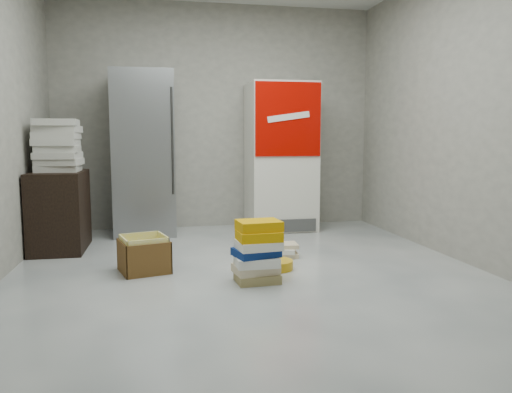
{
  "coord_description": "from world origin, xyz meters",
  "views": [
    {
      "loc": [
        -0.73,
        -3.88,
        1.14
      ],
      "look_at": [
        0.16,
        0.7,
        0.59
      ],
      "focal_mm": 35.0,
      "sensor_mm": 36.0,
      "label": 1
    }
  ],
  "objects": [
    {
      "name": "steel_fridge",
      "position": [
        -0.9,
        2.13,
        0.95
      ],
      "size": [
        0.7,
        0.72,
        1.9
      ],
      "color": "#929499",
      "rests_on": "ground"
    },
    {
      "name": "room_shell",
      "position": [
        0.0,
        0.0,
        1.8
      ],
      "size": [
        4.04,
        5.04,
        2.82
      ],
      "color": "#9F9B8F",
      "rests_on": "ground"
    },
    {
      "name": "phonebook_stack_side",
      "position": [
        0.41,
        0.68,
        0.06
      ],
      "size": [
        0.34,
        0.28,
        0.13
      ],
      "rotation": [
        0.0,
        0.0,
        -0.21
      ],
      "color": "beige",
      "rests_on": "ground"
    },
    {
      "name": "supply_box_stack",
      "position": [
        -1.72,
        1.4,
        1.06
      ],
      "size": [
        0.44,
        0.45,
        0.52
      ],
      "color": "beige",
      "rests_on": "wood_shelf"
    },
    {
      "name": "ground",
      "position": [
        0.0,
        0.0,
        0.0
      ],
      "size": [
        5.0,
        5.0,
        0.0
      ],
      "primitive_type": "plane",
      "color": "silver",
      "rests_on": "ground"
    },
    {
      "name": "phonebook_stack_main",
      "position": [
        0.02,
        -0.1,
        0.25
      ],
      "size": [
        0.4,
        0.34,
        0.49
      ],
      "rotation": [
        0.0,
        0.0,
        0.14
      ],
      "color": "#92824F",
      "rests_on": "ground"
    },
    {
      "name": "coke_cooler",
      "position": [
        0.75,
        2.12,
        0.9
      ],
      "size": [
        0.8,
        0.73,
        1.8
      ],
      "color": "silver",
      "rests_on": "ground"
    },
    {
      "name": "cardboard_box",
      "position": [
        -0.87,
        0.38,
        0.13
      ],
      "size": [
        0.47,
        0.47,
        0.31
      ],
      "rotation": [
        0.0,
        0.0,
        0.27
      ],
      "color": "yellow",
      "rests_on": "ground"
    },
    {
      "name": "bucket_lid",
      "position": [
        0.25,
        0.24,
        0.04
      ],
      "size": [
        0.32,
        0.32,
        0.08
      ],
      "primitive_type": "cylinder",
      "rotation": [
        0.0,
        0.0,
        0.07
      ],
      "color": "gold",
      "rests_on": "ground"
    },
    {
      "name": "wood_shelf",
      "position": [
        -1.73,
        1.4,
        0.4
      ],
      "size": [
        0.5,
        0.8,
        0.8
      ],
      "primitive_type": "cube",
      "color": "black",
      "rests_on": "ground"
    }
  ]
}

